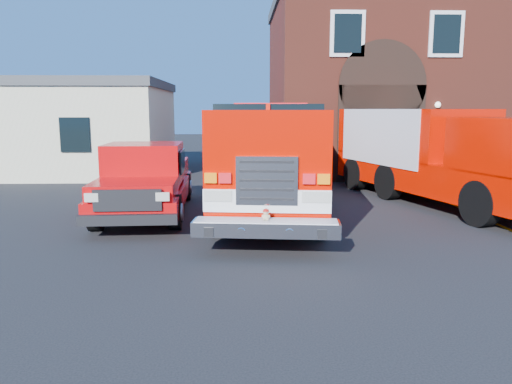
{
  "coord_description": "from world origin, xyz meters",
  "views": [
    {
      "loc": [
        -0.35,
        -11.56,
        3.03
      ],
      "look_at": [
        0.0,
        -1.2,
        1.3
      ],
      "focal_mm": 35.0,
      "sensor_mm": 36.0,
      "label": 1
    }
  ],
  "objects_px": {
    "pickup_truck": "(146,180)",
    "side_building": "(60,126)",
    "secondary_truck": "(440,152)",
    "fire_engine": "(275,155)",
    "fire_station": "(423,85)"
  },
  "relations": [
    {
      "from": "fire_station",
      "to": "secondary_truck",
      "type": "bearing_deg",
      "value": -106.4
    },
    {
      "from": "fire_station",
      "to": "secondary_truck",
      "type": "height_order",
      "value": "fire_station"
    },
    {
      "from": "fire_engine",
      "to": "side_building",
      "type": "bearing_deg",
      "value": 135.67
    },
    {
      "from": "fire_station",
      "to": "side_building",
      "type": "relative_size",
      "value": 1.49
    },
    {
      "from": "fire_station",
      "to": "fire_engine",
      "type": "xyz_separation_m",
      "value": [
        -8.25,
        -10.5,
        -2.61
      ]
    },
    {
      "from": "pickup_truck",
      "to": "secondary_truck",
      "type": "relative_size",
      "value": 0.66
    },
    {
      "from": "side_building",
      "to": "fire_engine",
      "type": "height_order",
      "value": "side_building"
    },
    {
      "from": "secondary_truck",
      "to": "pickup_truck",
      "type": "bearing_deg",
      "value": -171.13
    },
    {
      "from": "fire_engine",
      "to": "secondary_truck",
      "type": "relative_size",
      "value": 1.08
    },
    {
      "from": "fire_engine",
      "to": "secondary_truck",
      "type": "height_order",
      "value": "fire_engine"
    },
    {
      "from": "fire_engine",
      "to": "pickup_truck",
      "type": "relative_size",
      "value": 1.64
    },
    {
      "from": "secondary_truck",
      "to": "fire_engine",
      "type": "bearing_deg",
      "value": -171.18
    },
    {
      "from": "fire_engine",
      "to": "pickup_truck",
      "type": "distance_m",
      "value": 3.89
    },
    {
      "from": "pickup_truck",
      "to": "side_building",
      "type": "bearing_deg",
      "value": 120.47
    },
    {
      "from": "side_building",
      "to": "secondary_truck",
      "type": "xyz_separation_m",
      "value": [
        15.15,
        -8.67,
        -0.55
      ]
    }
  ]
}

